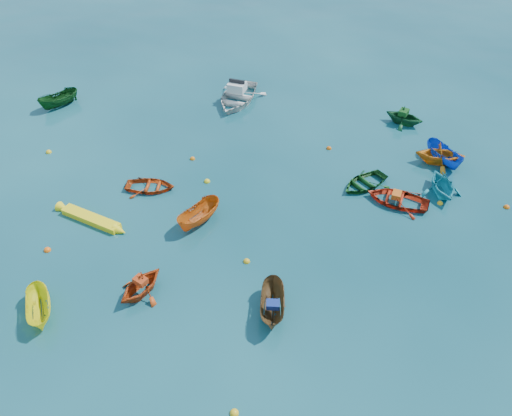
# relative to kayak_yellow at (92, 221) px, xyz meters

# --- Properties ---
(ground) EXTENTS (160.00, 160.00, 0.00)m
(ground) POSITION_rel_kayak_yellow_xyz_m (8.45, -2.81, 0.00)
(ground) COLOR #093745
(ground) RESTS_ON ground
(sampan_brown_mid) EXTENTS (1.47, 3.02, 1.12)m
(sampan_brown_mid) POSITION_rel_kayak_yellow_xyz_m (10.38, -4.10, 0.00)
(sampan_brown_mid) COLOR brown
(sampan_brown_mid) RESTS_ON ground
(dinghy_orange_w) EXTENTS (2.90, 3.07, 1.28)m
(dinghy_orange_w) POSITION_rel_kayak_yellow_xyz_m (4.36, -4.13, 0.00)
(dinghy_orange_w) COLOR #BC3F11
(dinghy_orange_w) RESTS_ON ground
(sampan_yellow_mid) EXTENTS (2.30, 2.83, 1.05)m
(sampan_yellow_mid) POSITION_rel_kayak_yellow_xyz_m (0.49, -6.09, 0.00)
(sampan_yellow_mid) COLOR #FFF316
(sampan_yellow_mid) RESTS_ON ground
(dinghy_green_e) EXTENTS (3.62, 3.64, 0.62)m
(dinghy_green_e) POSITION_rel_kayak_yellow_xyz_m (14.11, 5.74, 0.00)
(dinghy_green_e) COLOR #0F4315
(dinghy_green_e) RESTS_ON ground
(dinghy_cyan_se) EXTENTS (2.90, 3.16, 1.41)m
(dinghy_cyan_se) POSITION_rel_kayak_yellow_xyz_m (18.37, 5.87, 0.00)
(dinghy_cyan_se) COLOR teal
(dinghy_cyan_se) RESTS_ON ground
(dinghy_red_nw) EXTENTS (3.03, 2.32, 0.59)m
(dinghy_red_nw) POSITION_rel_kayak_yellow_xyz_m (2.14, 3.18, 0.00)
(dinghy_red_nw) COLOR #B73C0F
(dinghy_red_nw) RESTS_ON ground
(sampan_orange_n) EXTENTS (2.32, 3.13, 1.14)m
(sampan_orange_n) POSITION_rel_kayak_yellow_xyz_m (5.66, 0.96, 0.00)
(sampan_orange_n) COLOR #D25F13
(sampan_orange_n) RESTS_ON ground
(dinghy_green_n) EXTENTS (3.12, 2.93, 1.32)m
(dinghy_green_n) POSITION_rel_kayak_yellow_xyz_m (16.56, 13.15, 0.00)
(dinghy_green_n) COLOR #124D25
(dinghy_green_n) RESTS_ON ground
(dinghy_red_ne) EXTENTS (3.75, 3.01, 0.69)m
(dinghy_red_ne) POSITION_rel_kayak_yellow_xyz_m (15.94, 4.57, 0.00)
(dinghy_red_ne) COLOR #A7230D
(dinghy_red_ne) RESTS_ON ground
(sampan_blue_far) EXTENTS (2.55, 3.10, 1.15)m
(sampan_blue_far) POSITION_rel_kayak_yellow_xyz_m (18.76, 9.00, 0.00)
(sampan_blue_far) COLOR blue
(sampan_blue_far) RESTS_ON ground
(dinghy_orange_far) EXTENTS (2.95, 2.57, 1.52)m
(dinghy_orange_far) POSITION_rel_kayak_yellow_xyz_m (18.50, 8.84, 0.00)
(dinghy_orange_far) COLOR orange
(dinghy_orange_far) RESTS_ON ground
(sampan_green_far) EXTENTS (2.63, 3.10, 1.16)m
(sampan_green_far) POSITION_rel_kayak_yellow_xyz_m (-7.45, 11.06, 0.00)
(sampan_green_far) COLOR #0F4315
(sampan_green_far) RESTS_ON ground
(kayak_yellow) EXTENTS (4.25, 1.83, 0.43)m
(kayak_yellow) POSITION_rel_kayak_yellow_xyz_m (0.00, 0.00, 0.00)
(kayak_yellow) COLOR yellow
(kayak_yellow) RESTS_ON ground
(motorboat_white) EXTENTS (4.11, 5.28, 1.60)m
(motorboat_white) POSITION_rel_kayak_yellow_xyz_m (4.84, 14.10, 0.00)
(motorboat_white) COLOR silver
(motorboat_white) RESTS_ON ground
(tarp_blue_a) EXTENTS (0.62, 0.51, 0.28)m
(tarp_blue_a) POSITION_rel_kayak_yellow_xyz_m (10.40, -4.25, 0.70)
(tarp_blue_a) COLOR navy
(tarp_blue_a) RESTS_ON sampan_brown_mid
(tarp_orange_a) EXTENTS (0.72, 0.65, 0.29)m
(tarp_orange_a) POSITION_rel_kayak_yellow_xyz_m (4.38, -4.08, 0.78)
(tarp_orange_a) COLOR #B73712
(tarp_orange_a) RESTS_ON dinghy_orange_w
(tarp_green_b) EXTENTS (0.77, 0.87, 0.35)m
(tarp_green_b) POSITION_rel_kayak_yellow_xyz_m (16.46, 13.19, 0.83)
(tarp_green_b) COLOR #124916
(tarp_green_b) RESTS_ON dinghy_green_n
(tarp_orange_b) EXTENTS (0.59, 0.71, 0.30)m
(tarp_orange_b) POSITION_rel_kayak_yellow_xyz_m (15.84, 4.59, 0.50)
(tarp_orange_b) COLOR #CB5A14
(tarp_orange_b) RESTS_ON dinghy_red_ne
(buoy_or_a) EXTENTS (0.35, 0.35, 0.35)m
(buoy_or_a) POSITION_rel_kayak_yellow_xyz_m (-1.23, -2.44, 0.00)
(buoy_or_a) COLOR #FF620D
(buoy_or_a) RESTS_ON ground
(buoy_ye_a) EXTENTS (0.34, 0.34, 0.34)m
(buoy_ye_a) POSITION_rel_kayak_yellow_xyz_m (9.73, -8.92, 0.00)
(buoy_ye_a) COLOR yellow
(buoy_ye_a) RESTS_ON ground
(buoy_ye_b) EXTENTS (0.36, 0.36, 0.36)m
(buoy_ye_b) POSITION_rel_kayak_yellow_xyz_m (-5.41, 5.50, 0.00)
(buoy_ye_b) COLOR yellow
(buoy_ye_b) RESTS_ON ground
(buoy_or_c) EXTENTS (0.32, 0.32, 0.32)m
(buoy_or_c) POSITION_rel_kayak_yellow_xyz_m (3.66, 6.47, 0.00)
(buoy_or_c) COLOR orange
(buoy_or_c) RESTS_ON ground
(buoy_ye_c) EXTENTS (0.34, 0.34, 0.34)m
(buoy_ye_c) POSITION_rel_kayak_yellow_xyz_m (8.66, -1.36, 0.00)
(buoy_ye_c) COLOR gold
(buoy_ye_c) RESTS_ON ground
(buoy_or_d) EXTENTS (0.33, 0.33, 0.33)m
(buoy_or_d) POSITION_rel_kayak_yellow_xyz_m (21.82, 5.22, 0.00)
(buoy_or_d) COLOR #E0600C
(buoy_or_d) RESTS_ON ground
(buoy_ye_d) EXTENTS (0.36, 0.36, 0.36)m
(buoy_ye_d) POSITION_rel_kayak_yellow_xyz_m (5.14, 4.42, 0.00)
(buoy_ye_d) COLOR yellow
(buoy_ye_d) RESTS_ON ground
(buoy_or_e) EXTENTS (0.34, 0.34, 0.34)m
(buoy_or_e) POSITION_rel_kayak_yellow_xyz_m (11.84, 9.17, 0.00)
(buoy_or_e) COLOR #D1570B
(buoy_or_e) RESTS_ON ground
(buoy_ye_e) EXTENTS (0.32, 0.32, 0.32)m
(buoy_ye_e) POSITION_rel_kayak_yellow_xyz_m (18.28, 4.89, 0.00)
(buoy_ye_e) COLOR yellow
(buoy_ye_e) RESTS_ON ground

